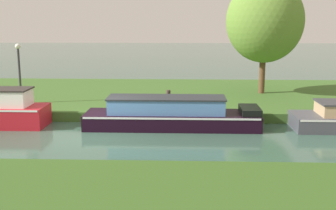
# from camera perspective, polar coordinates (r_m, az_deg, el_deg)

# --- Properties ---
(ground_plane) EXTENTS (120.00, 120.00, 0.00)m
(ground_plane) POSITION_cam_1_polar(r_m,az_deg,el_deg) (16.16, -9.84, -3.89)
(ground_plane) COLOR #38594A
(riverbank_far) EXTENTS (72.00, 10.00, 0.40)m
(riverbank_far) POSITION_cam_1_polar(r_m,az_deg,el_deg) (22.84, -6.24, 1.19)
(riverbank_far) COLOR #3D6226
(riverbank_far) RESTS_ON ground_plane
(black_cruiser) EXTENTS (6.74, 1.74, 1.22)m
(black_cruiser) POSITION_cam_1_polar(r_m,az_deg,el_deg) (16.85, 0.53, -1.28)
(black_cruiser) COLOR black
(black_cruiser) RESTS_ON ground_plane
(willow_tree_left) EXTENTS (3.85, 3.75, 5.74)m
(willow_tree_left) POSITION_cam_1_polar(r_m,az_deg,el_deg) (22.49, 12.61, 10.71)
(willow_tree_left) COLOR brown
(willow_tree_left) RESTS_ON riverbank_far
(lamp_post) EXTENTS (0.24, 0.24, 2.70)m
(lamp_post) POSITION_cam_1_polar(r_m,az_deg,el_deg) (20.59, -18.98, 4.91)
(lamp_post) COLOR #333338
(lamp_post) RESTS_ON riverbank_far
(mooring_post_near) EXTENTS (0.18, 0.18, 0.88)m
(mooring_post_near) POSITION_cam_1_polar(r_m,az_deg,el_deg) (18.01, 0.05, 0.59)
(mooring_post_near) COLOR #45352E
(mooring_post_near) RESTS_ON riverbank_far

